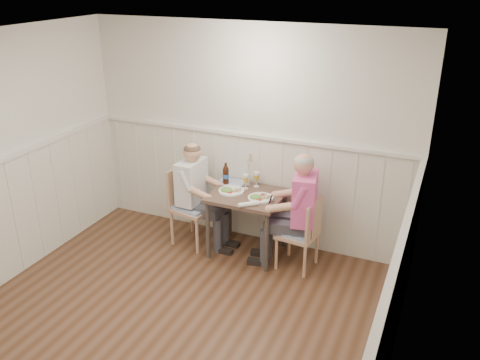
{
  "coord_description": "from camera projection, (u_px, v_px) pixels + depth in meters",
  "views": [
    {
      "loc": [
        2.17,
        -3.01,
        3.13
      ],
      "look_at": [
        0.16,
        1.64,
        1.0
      ],
      "focal_mm": 38.0,
      "sensor_mm": 36.0,
      "label": 1
    }
  ],
  "objects": [
    {
      "name": "dining_table",
      "position": [
        247.0,
        203.0,
        5.8
      ],
      "size": [
        0.81,
        0.7,
        0.75
      ],
      "color": "#4B362C",
      "rests_on": "ground"
    },
    {
      "name": "rolled_napkin",
      "position": [
        248.0,
        204.0,
        5.46
      ],
      "size": [
        0.21,
        0.18,
        0.05
      ],
      "color": "white",
      "rests_on": "dining_table"
    },
    {
      "name": "ground_plane",
      "position": [
        152.0,
        345.0,
        4.55
      ],
      "size": [
        4.5,
        4.5,
        0.0
      ],
      "primitive_type": "plane",
      "color": "#492B19"
    },
    {
      "name": "plate_diner",
      "position": [
        230.0,
        190.0,
        5.81
      ],
      "size": [
        0.3,
        0.3,
        0.07
      ],
      "color": "white",
      "rests_on": "dining_table"
    },
    {
      "name": "chair_right",
      "position": [
        302.0,
        231.0,
        5.56
      ],
      "size": [
        0.44,
        0.44,
        0.84
      ],
      "color": "tan",
      "rests_on": "ground"
    },
    {
      "name": "room_shell",
      "position": [
        138.0,
        190.0,
        3.96
      ],
      "size": [
        4.04,
        4.54,
        2.6
      ],
      "color": "silver",
      "rests_on": "ground"
    },
    {
      "name": "chair_left",
      "position": [
        190.0,
        203.0,
        6.09
      ],
      "size": [
        0.52,
        0.52,
        0.95
      ],
      "color": "tan",
      "rests_on": "ground"
    },
    {
      "name": "man_in_pink",
      "position": [
        300.0,
        220.0,
        5.56
      ],
      "size": [
        0.68,
        0.48,
        1.36
      ],
      "color": "#3F3F47",
      "rests_on": "ground"
    },
    {
      "name": "diner_cream",
      "position": [
        195.0,
        202.0,
        6.06
      ],
      "size": [
        0.61,
        0.42,
        1.3
      ],
      "color": "#3F3F47",
      "rests_on": "ground"
    },
    {
      "name": "beer_glass_a",
      "position": [
        257.0,
        177.0,
        5.91
      ],
      "size": [
        0.07,
        0.07,
        0.18
      ],
      "color": "silver",
      "rests_on": "dining_table"
    },
    {
      "name": "gingham_mat",
      "position": [
        232.0,
        182.0,
        6.07
      ],
      "size": [
        0.32,
        0.26,
        0.01
      ],
      "color": "#4763A1",
      "rests_on": "dining_table"
    },
    {
      "name": "wainscot",
      "position": [
        186.0,
        243.0,
        4.87
      ],
      "size": [
        4.0,
        4.49,
        1.34
      ],
      "color": "silver",
      "rests_on": "ground"
    },
    {
      "name": "plate_man",
      "position": [
        260.0,
        197.0,
        5.63
      ],
      "size": [
        0.29,
        0.29,
        0.07
      ],
      "color": "white",
      "rests_on": "dining_table"
    },
    {
      "name": "grass_vase",
      "position": [
        248.0,
        170.0,
        5.93
      ],
      "size": [
        0.05,
        0.05,
        0.43
      ],
      "color": "silver",
      "rests_on": "dining_table"
    },
    {
      "name": "beer_bottle",
      "position": [
        226.0,
        175.0,
        5.99
      ],
      "size": [
        0.07,
        0.07,
        0.26
      ],
      "color": "black",
      "rests_on": "dining_table"
    },
    {
      "name": "beer_glass_b",
      "position": [
        246.0,
        179.0,
        5.86
      ],
      "size": [
        0.07,
        0.07,
        0.18
      ],
      "color": "silver",
      "rests_on": "dining_table"
    }
  ]
}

